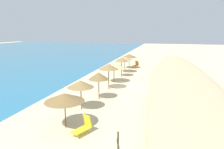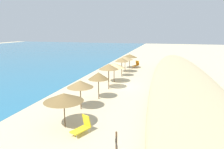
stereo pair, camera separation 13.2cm
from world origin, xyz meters
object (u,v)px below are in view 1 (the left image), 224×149
(beach_umbrella_1, at_px, (81,84))
(beach_umbrella_3, at_px, (109,67))
(beach_umbrella_5, at_px, (122,60))
(wooden_signpost, at_px, (118,145))
(beach_umbrella_2, at_px, (99,76))
(beach_umbrella_6, at_px, (125,58))
(lounge_chair_1, at_px, (136,65))
(beach_umbrella_7, at_px, (129,56))
(beach_umbrella_4, at_px, (114,65))
(lounge_chair_0, at_px, (83,127))
(beach_umbrella_0, at_px, (64,97))

(beach_umbrella_1, distance_m, beach_umbrella_3, 6.44)
(beach_umbrella_5, height_order, wooden_signpost, beach_umbrella_5)
(beach_umbrella_3, bearing_deg, beach_umbrella_2, -179.70)
(beach_umbrella_3, xyz_separation_m, beach_umbrella_6, (9.75, 0.22, -0.31))
(beach_umbrella_2, relative_size, lounge_chair_1, 1.47)
(beach_umbrella_5, bearing_deg, beach_umbrella_1, 177.78)
(beach_umbrella_7, distance_m, lounge_chair_1, 2.25)
(beach_umbrella_6, height_order, lounge_chair_1, beach_umbrella_6)
(beach_umbrella_2, height_order, beach_umbrella_6, beach_umbrella_2)
(beach_umbrella_4, relative_size, lounge_chair_1, 1.50)
(beach_umbrella_6, distance_m, lounge_chair_0, 20.14)
(beach_umbrella_2, bearing_deg, beach_umbrella_1, 169.28)
(beach_umbrella_3, bearing_deg, beach_umbrella_6, 1.28)
(beach_umbrella_0, bearing_deg, lounge_chair_0, -108.40)
(beach_umbrella_6, xyz_separation_m, lounge_chair_0, (-20.00, -1.49, -1.78))
(beach_umbrella_2, distance_m, wooden_signpost, 10.24)
(beach_umbrella_0, xyz_separation_m, lounge_chair_0, (-0.50, -1.51, -1.67))
(beach_umbrella_4, relative_size, beach_umbrella_7, 1.02)
(beach_umbrella_3, bearing_deg, beach_umbrella_0, 178.60)
(beach_umbrella_6, height_order, lounge_chair_0, beach_umbrella_6)
(beach_umbrella_7, bearing_deg, beach_umbrella_3, -179.07)
(beach_umbrella_7, xyz_separation_m, lounge_chair_1, (1.09, -0.98, -1.70))
(beach_umbrella_7, bearing_deg, beach_umbrella_5, -178.44)
(beach_umbrella_1, bearing_deg, lounge_chair_0, -154.80)
(beach_umbrella_2, distance_m, beach_umbrella_3, 3.48)
(beach_umbrella_3, xyz_separation_m, wooden_signpost, (-12.76, -4.15, -1.51))
(lounge_chair_1, bearing_deg, beach_umbrella_2, 106.70)
(beach_umbrella_4, bearing_deg, lounge_chair_1, -4.95)
(beach_umbrella_4, relative_size, lounge_chair_0, 1.81)
(beach_umbrella_5, height_order, lounge_chair_1, beach_umbrella_5)
(beach_umbrella_1, relative_size, beach_umbrella_7, 0.95)
(beach_umbrella_4, bearing_deg, beach_umbrella_2, -177.88)
(beach_umbrella_0, distance_m, beach_umbrella_7, 23.22)
(beach_umbrella_0, bearing_deg, beach_umbrella_4, -0.05)
(beach_umbrella_3, height_order, lounge_chair_0, beach_umbrella_3)
(lounge_chair_1, bearing_deg, beach_umbrella_6, 97.57)
(beach_umbrella_2, relative_size, beach_umbrella_6, 1.04)
(beach_umbrella_0, height_order, wooden_signpost, beach_umbrella_0)
(lounge_chair_0, relative_size, lounge_chair_1, 0.83)
(beach_umbrella_0, height_order, lounge_chair_1, beach_umbrella_0)
(beach_umbrella_6, relative_size, wooden_signpost, 1.42)
(beach_umbrella_5, xyz_separation_m, beach_umbrella_6, (3.13, 0.18, -0.18))
(beach_umbrella_3, height_order, beach_umbrella_5, beach_umbrella_3)
(beach_umbrella_4, bearing_deg, lounge_chair_0, -173.63)
(beach_umbrella_3, bearing_deg, beach_umbrella_7, 0.93)
(beach_umbrella_2, height_order, beach_umbrella_3, beach_umbrella_3)
(beach_umbrella_2, height_order, wooden_signpost, beach_umbrella_2)
(beach_umbrella_0, height_order, beach_umbrella_1, beach_umbrella_1)
(beach_umbrella_1, relative_size, beach_umbrella_6, 0.99)
(beach_umbrella_2, bearing_deg, lounge_chair_1, -2.35)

